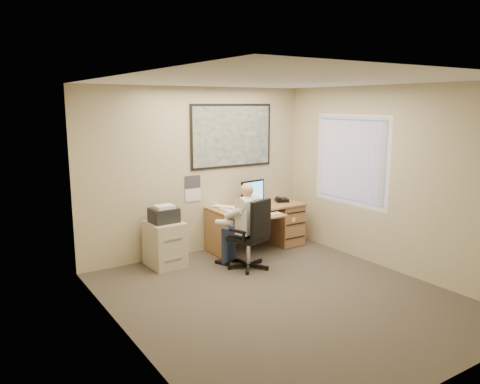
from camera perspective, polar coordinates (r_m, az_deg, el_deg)
room_shell at (r=5.75m, az=5.34°, el=-0.17°), size 4.00×4.50×2.70m
desk at (r=8.15m, az=3.79°, el=-3.41°), size 1.60×0.97×1.14m
world_map at (r=7.87m, az=-0.97°, el=6.85°), size 1.56×0.03×1.06m
wall_calendar at (r=7.61m, az=-5.78°, el=0.43°), size 0.28×0.01×0.42m
window_blinds at (r=7.62m, az=13.33°, el=3.79°), size 0.06×1.40×1.30m
filing_cabinet at (r=7.20m, az=-9.17°, el=-5.78°), size 0.51×0.60×0.95m
office_chair at (r=6.98m, az=1.14°, el=-6.95°), size 0.80×0.80×1.07m
person at (r=6.96m, az=0.89°, el=-4.16°), size 0.76×0.89×1.29m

